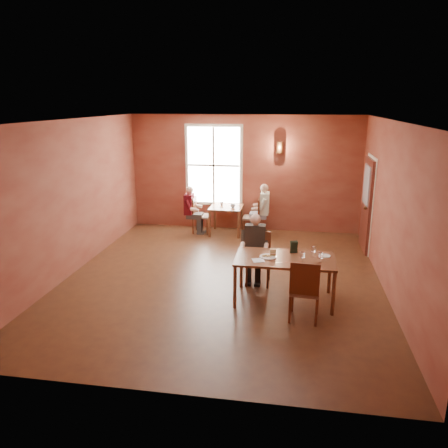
# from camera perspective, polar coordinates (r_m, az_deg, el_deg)

# --- Properties ---
(ground) EXTENTS (6.00, 7.00, 0.01)m
(ground) POSITION_cam_1_polar(r_m,az_deg,el_deg) (8.54, -0.22, -7.16)
(ground) COLOR brown
(ground) RESTS_ON ground
(wall_back) EXTENTS (6.00, 0.04, 3.00)m
(wall_back) POSITION_cam_1_polar(r_m,az_deg,el_deg) (11.48, 2.65, 6.62)
(wall_back) COLOR brown
(wall_back) RESTS_ON ground
(wall_front) EXTENTS (6.00, 0.04, 3.00)m
(wall_front) POSITION_cam_1_polar(r_m,az_deg,el_deg) (4.81, -7.11, -6.73)
(wall_front) COLOR brown
(wall_front) RESTS_ON ground
(wall_left) EXTENTS (0.04, 7.00, 3.00)m
(wall_left) POSITION_cam_1_polar(r_m,az_deg,el_deg) (9.05, -19.34, 3.23)
(wall_left) COLOR brown
(wall_left) RESTS_ON ground
(wall_right) EXTENTS (0.04, 7.00, 3.00)m
(wall_right) POSITION_cam_1_polar(r_m,az_deg,el_deg) (8.15, 21.07, 1.74)
(wall_right) COLOR brown
(wall_right) RESTS_ON ground
(ceiling) EXTENTS (6.00, 7.00, 0.04)m
(ceiling) POSITION_cam_1_polar(r_m,az_deg,el_deg) (7.87, -0.24, 13.39)
(ceiling) COLOR white
(ceiling) RESTS_ON wall_back
(window) EXTENTS (1.36, 0.10, 1.96)m
(window) POSITION_cam_1_polar(r_m,az_deg,el_deg) (11.52, -1.36, 7.67)
(window) COLOR white
(window) RESTS_ON wall_back
(door) EXTENTS (0.12, 1.04, 2.10)m
(door) POSITION_cam_1_polar(r_m,az_deg,el_deg) (10.44, 18.08, 2.40)
(door) COLOR maroon
(door) RESTS_ON ground
(wall_sconce) EXTENTS (0.16, 0.16, 0.28)m
(wall_sconce) POSITION_cam_1_polar(r_m,az_deg,el_deg) (11.22, 7.28, 9.90)
(wall_sconce) COLOR brown
(wall_sconce) RESTS_ON wall_back
(main_table) EXTENTS (1.66, 0.94, 0.78)m
(main_table) POSITION_cam_1_polar(r_m,az_deg,el_deg) (7.59, 7.85, -7.15)
(main_table) COLOR brown
(main_table) RESTS_ON ground
(chair_diner_main) EXTENTS (0.43, 0.43, 0.97)m
(chair_diner_main) POSITION_cam_1_polar(r_m,az_deg,el_deg) (8.18, 4.50, -4.59)
(chair_diner_main) COLOR brown
(chair_diner_main) RESTS_ON ground
(diner_main) EXTENTS (0.50, 0.50, 1.25)m
(diner_main) POSITION_cam_1_polar(r_m,az_deg,el_deg) (8.11, 4.50, -3.75)
(diner_main) COLOR #38261E
(diner_main) RESTS_ON ground
(chair_empty) EXTENTS (0.48, 0.48, 1.01)m
(chair_empty) POSITION_cam_1_polar(r_m,az_deg,el_deg) (6.99, 10.52, -8.37)
(chair_empty) COLOR #3C1C0F
(chair_empty) RESTS_ON ground
(plate_food) EXTENTS (0.34, 0.34, 0.04)m
(plate_food) POSITION_cam_1_polar(r_m,az_deg,el_deg) (7.43, 5.77, -4.22)
(plate_food) COLOR silver
(plate_food) RESTS_ON main_table
(sandwich) EXTENTS (0.11, 0.10, 0.11)m
(sandwich) POSITION_cam_1_polar(r_m,az_deg,el_deg) (7.47, 6.40, -3.81)
(sandwich) COLOR tan
(sandwich) RESTS_ON main_table
(goblet_a) EXTENTS (0.08, 0.08, 0.20)m
(goblet_a) POSITION_cam_1_polar(r_m,az_deg,el_deg) (7.55, 11.57, -3.50)
(goblet_a) COLOR white
(goblet_a) RESTS_ON main_table
(goblet_b) EXTENTS (0.09, 0.09, 0.20)m
(goblet_b) POSITION_cam_1_polar(r_m,az_deg,el_deg) (7.29, 12.46, -4.24)
(goblet_b) COLOR white
(goblet_b) RESTS_ON main_table
(goblet_c) EXTENTS (0.10, 0.10, 0.20)m
(goblet_c) POSITION_cam_1_polar(r_m,az_deg,el_deg) (7.25, 10.23, -4.24)
(goblet_c) COLOR white
(goblet_c) RESTS_ON main_table
(menu_stand) EXTENTS (0.14, 0.10, 0.22)m
(menu_stand) POSITION_cam_1_polar(r_m,az_deg,el_deg) (7.67, 9.11, -2.98)
(menu_stand) COLOR black
(menu_stand) RESTS_ON main_table
(knife) EXTENTS (0.21, 0.09, 0.00)m
(knife) POSITION_cam_1_polar(r_m,az_deg,el_deg) (7.23, 7.59, -5.01)
(knife) COLOR white
(knife) RESTS_ON main_table
(napkin) EXTENTS (0.24, 0.24, 0.01)m
(napkin) POSITION_cam_1_polar(r_m,az_deg,el_deg) (7.28, 4.50, -4.76)
(napkin) COLOR white
(napkin) RESTS_ON main_table
(side_plate) EXTENTS (0.24, 0.24, 0.01)m
(side_plate) POSITION_cam_1_polar(r_m,az_deg,el_deg) (7.65, 13.05, -4.06)
(side_plate) COLOR white
(side_plate) RESTS_ON main_table
(second_table) EXTENTS (0.81, 0.81, 0.72)m
(second_table) POSITION_cam_1_polar(r_m,az_deg,el_deg) (11.26, 0.30, 0.51)
(second_table) COLOR brown
(second_table) RESTS_ON ground
(chair_diner_white) EXTENTS (0.42, 0.42, 0.96)m
(chair_diner_white) POSITION_cam_1_polar(r_m,az_deg,el_deg) (11.15, 3.60, 0.95)
(chair_diner_white) COLOR #4F2F1B
(chair_diner_white) RESTS_ON ground
(diner_white) EXTENTS (0.51, 0.51, 1.27)m
(diner_white) POSITION_cam_1_polar(r_m,az_deg,el_deg) (11.11, 3.77, 1.74)
(diner_white) COLOR white
(diner_white) RESTS_ON ground
(chair_diner_maroon) EXTENTS (0.41, 0.41, 0.93)m
(chair_diner_maroon) POSITION_cam_1_polar(r_m,az_deg,el_deg) (11.35, -2.95, 1.17)
(chair_diner_maroon) COLOR #402211
(chair_diner_maroon) RESTS_ON ground
(diner_maroon) EXTENTS (0.48, 0.48, 1.19)m
(diner_maroon) POSITION_cam_1_polar(r_m,az_deg,el_deg) (11.32, -3.11, 1.81)
(diner_maroon) COLOR #4E1715
(diner_maroon) RESTS_ON ground
(cup_a) EXTENTS (0.15, 0.15, 0.10)m
(cup_a) POSITION_cam_1_polar(r_m,az_deg,el_deg) (11.04, 1.16, 2.38)
(cup_a) COLOR silver
(cup_a) RESTS_ON second_table
(cup_b) EXTENTS (0.11, 0.11, 0.09)m
(cup_b) POSITION_cam_1_polar(r_m,az_deg,el_deg) (11.30, -0.31, 2.67)
(cup_b) COLOR silver
(cup_b) RESTS_ON second_table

